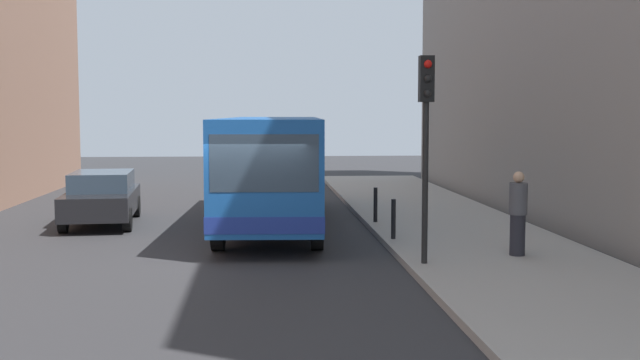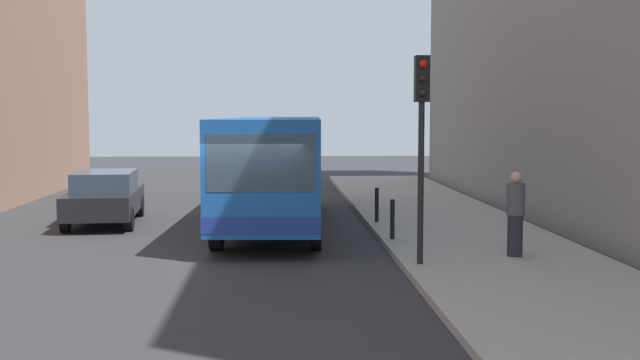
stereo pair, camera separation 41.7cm
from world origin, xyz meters
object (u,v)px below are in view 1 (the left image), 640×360
car_beside_bus (102,197)px  pedestrian_near_signal (518,213)px  bus (273,164)px  bollard_mid (375,205)px  bollard_near (393,219)px  traffic_light (426,120)px

car_beside_bus → pedestrian_near_signal: pedestrian_near_signal is taller
bus → bollard_mid: 3.07m
bus → bollard_mid: bus is taller
bollard_near → bollard_mid: size_ratio=1.00×
bus → car_beside_bus: size_ratio=2.46×
bus → traffic_light: 7.29m
bus → bollard_near: size_ratio=11.72×
bus → traffic_light: traffic_light is taller
bollard_mid → car_beside_bus: bearing=171.0°
traffic_light → bus: bearing=113.8°
bollard_near → bollard_mid: bearing=90.0°
traffic_light → bollard_near: 3.88m
traffic_light → bollard_near: (-0.10, 3.06, -2.38)m
car_beside_bus → bollard_mid: 7.71m
pedestrian_near_signal → bollard_mid: bearing=56.9°
bus → traffic_light: bearing=116.6°
car_beside_bus → traffic_light: size_ratio=1.10×
bollard_near → bollard_mid: 2.89m
bus → bollard_near: (2.79, -3.51, -1.10)m
bus → traffic_light: (2.89, -6.57, 1.28)m
bollard_near → pedestrian_near_signal: bearing=-46.4°
traffic_light → bollard_mid: bearing=91.0°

